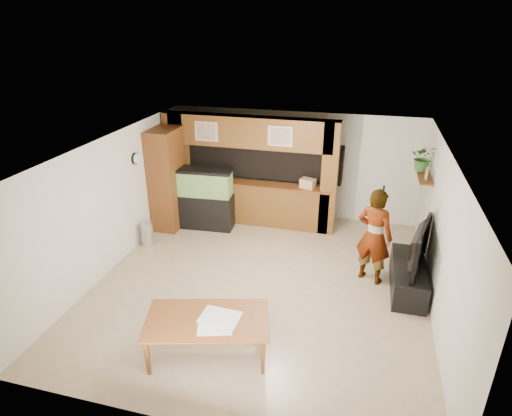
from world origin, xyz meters
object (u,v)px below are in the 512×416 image
(aquarium, at_px, (205,199))
(dining_table, at_px, (208,338))
(person, at_px, (374,236))
(television, at_px, (413,245))
(pantry_cabinet, at_px, (168,179))

(aquarium, height_order, dining_table, aquarium)
(aquarium, bearing_deg, person, -22.80)
(aquarium, distance_m, television, 4.74)
(pantry_cabinet, height_order, dining_table, pantry_cabinet)
(television, distance_m, dining_table, 3.92)
(aquarium, distance_m, person, 4.06)
(television, bearing_deg, pantry_cabinet, 89.45)
(dining_table, bearing_deg, pantry_cabinet, 106.59)
(person, bearing_deg, dining_table, 73.72)
(pantry_cabinet, bearing_deg, aquarium, 6.71)
(television, bearing_deg, dining_table, 144.60)
(aquarium, relative_size, television, 1.05)
(aquarium, xyz_separation_m, person, (3.83, -1.32, 0.22))
(person, distance_m, dining_table, 3.57)
(television, xyz_separation_m, dining_table, (-2.94, -2.53, -0.61))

